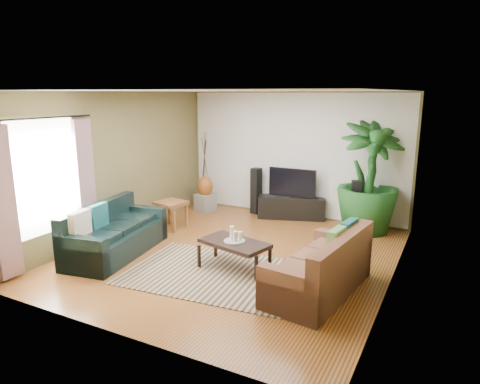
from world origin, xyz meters
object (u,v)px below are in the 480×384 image
Objects in this scene: pedestal at (205,202)px; speaker_right at (355,207)px; sofa_right at (319,262)px; side_table at (171,215)px; sofa_left at (116,230)px; tv_stand at (291,207)px; television at (292,183)px; coffee_table at (234,255)px; potted_plant at (369,178)px; vase at (205,187)px; speaker_left at (256,191)px.

speaker_right is at bearing 0.24° from pedestal.
side_table is at bearing -104.66° from sofa_right.
sofa_left is 1.07× the size of sofa_right.
tv_stand is at bearing -146.18° from sofa_right.
sofa_right is at bearing -96.30° from sofa_left.
coffee_table is at bearing -86.51° from television.
speaker_right is 1.85× the size of side_table.
potted_plant is (0.04, 2.98, 0.66)m from sofa_right.
potted_plant reaches higher than pedestal.
potted_plant is (1.62, -0.19, 0.29)m from television.
television is at bearing 173.39° from potted_plant.
vase is at bearing -121.16° from sofa_right.
pedestal is at bearing -121.16° from sofa_right.
speaker_right is at bearing 3.85° from speaker_left.
sofa_right is 3.06m from potted_plant.
speaker_right reaches higher than vase.
sofa_left is 3.05m from pedestal.
speaker_right reaches higher than sofa_left.
potted_plant is (2.48, -0.19, 0.56)m from speaker_left.
speaker_left is 2.68× the size of pedestal.
pedestal is at bearing -170.63° from television.
speaker_left is 2.07m from side_table.
side_table is (-2.09, 1.21, 0.06)m from coffee_table.
potted_plant is at bearing 2.24° from vase.
sofa_left is 1.93× the size of speaker_left.
side_table is (0.09, -1.44, 0.08)m from pedestal.
potted_plant is at bearing -57.18° from sofa_left.
speaker_left reaches higher than coffee_table.
coffee_table reaches higher than pedestal.
television is 1.91× the size of side_table.
sofa_right is 1.78× the size of television.
sofa_left reaches higher than coffee_table.
television is at bearing 9.37° from vase.
vase reaches higher than tv_stand.
side_table reaches higher than tv_stand.
coffee_table is at bearing -105.28° from tv_stand.
speaker_right is at bearing -12.41° from television.
speaker_right reaches higher than tv_stand.
side_table is at bearing -155.90° from potted_plant.
speaker_left reaches higher than pedestal.
vase is at bearing 143.31° from coffee_table.
television is 1.01× the size of speaker_left.
sofa_right is at bearing -105.59° from speaker_right.
sofa_right is 0.87× the size of potted_plant.
sofa_right is at bearing -38.44° from vase.
sofa_left is 1.90× the size of television.
vase is (-2.00, -0.33, -0.22)m from television.
sofa_right is 2.86m from speaker_right.
side_table is at bearing -86.41° from pedestal.
speaker_left is at bearing 16.08° from vase.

